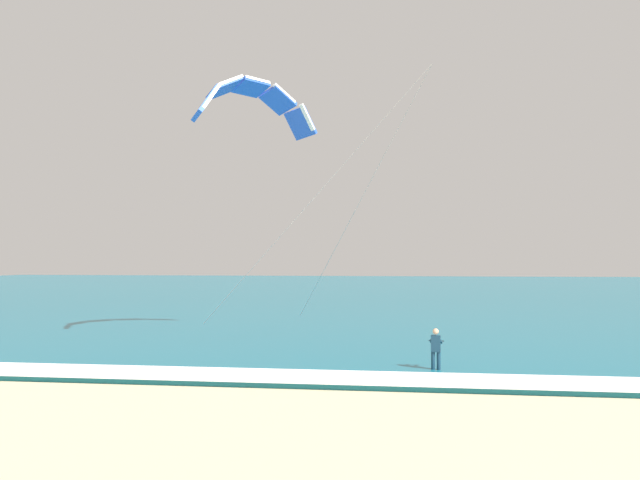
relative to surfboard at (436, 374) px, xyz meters
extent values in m
cube|color=#146075|center=(4.39, 57.09, 0.07)|extent=(200.00, 120.00, 0.20)
cube|color=white|center=(4.39, -1.91, 0.19)|extent=(200.00, 2.29, 0.04)
ellipsoid|color=#239EC6|center=(0.00, 0.00, 0.00)|extent=(0.61, 1.44, 0.05)
cube|color=black|center=(0.00, 0.25, 0.04)|extent=(0.17, 0.08, 0.04)
cube|color=black|center=(0.00, -0.25, 0.04)|extent=(0.17, 0.08, 0.04)
cylinder|color=#143347|center=(-0.10, 0.01, 0.39)|extent=(0.14, 0.14, 0.84)
cylinder|color=#143347|center=(0.10, -0.01, 0.39)|extent=(0.14, 0.14, 0.84)
cube|color=#143347|center=(0.00, 0.00, 1.11)|extent=(0.36, 0.24, 0.60)
sphere|color=tan|center=(0.00, 0.00, 1.55)|extent=(0.22, 0.22, 0.22)
cylinder|color=#143347|center=(-0.16, 0.18, 1.16)|extent=(0.15, 0.51, 0.22)
cylinder|color=#143347|center=(0.20, 0.14, 1.16)|extent=(0.15, 0.51, 0.22)
cylinder|color=black|center=(0.05, 0.38, 1.16)|extent=(0.55, 0.10, 0.04)
cube|color=#3F3F42|center=(0.01, 0.12, 0.89)|extent=(0.13, 0.09, 0.10)
cube|color=blue|center=(-6.49, 9.43, 11.54)|extent=(1.82, 1.44, 1.66)
cube|color=white|center=(-6.07, 9.08, 11.78)|extent=(0.79, 0.87, 1.37)
cube|color=blue|center=(-7.59, 8.66, 12.63)|extent=(2.01, 1.87, 1.27)
cube|color=white|center=(-7.17, 8.30, 12.87)|extent=(1.06, 1.22, 0.88)
cube|color=blue|center=(-8.77, 7.46, 13.02)|extent=(2.04, 2.08, 0.59)
cube|color=white|center=(-8.36, 7.10, 13.26)|extent=(1.18, 1.32, 0.20)
cube|color=blue|center=(-9.77, 6.09, 12.63)|extent=(1.87, 2.07, 1.27)
cube|color=white|center=(-9.35, 5.74, 12.87)|extent=(1.09, 1.21, 0.88)
cube|color=blue|center=(-10.35, 4.88, 11.54)|extent=(1.50, 1.84, 1.66)
cube|color=white|center=(-9.94, 4.53, 11.78)|extent=(0.79, 0.90, 1.37)
cylinder|color=#B2B2B7|center=(-3.27, 4.90, 6.36)|extent=(6.47, 9.08, 10.38)
cylinder|color=#B2B2B7|center=(-5.20, 2.63, 6.36)|extent=(10.33, 4.53, 10.38)
camera|label=1|loc=(-1.52, -21.95, 4.20)|focal=33.16mm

